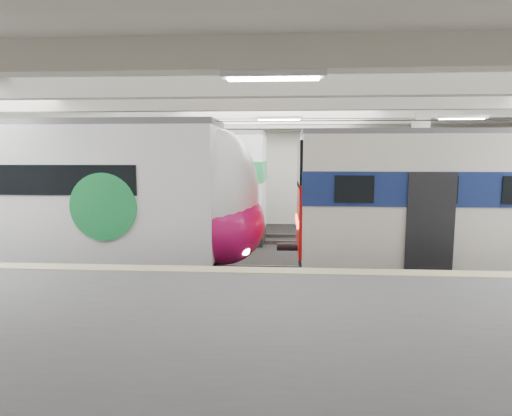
{
  "coord_description": "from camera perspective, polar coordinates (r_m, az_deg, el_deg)",
  "views": [
    {
      "loc": [
        0.18,
        -12.73,
        3.75
      ],
      "look_at": [
        -0.72,
        1.0,
        2.0
      ],
      "focal_mm": 30.0,
      "sensor_mm": 36.0,
      "label": 1
    }
  ],
  "objects": [
    {
      "name": "modern_emu",
      "position": [
        14.75,
        -26.09,
        0.97
      ],
      "size": [
        14.83,
        3.06,
        4.73
      ],
      "color": "white",
      "rests_on": "ground"
    },
    {
      "name": "station_hall",
      "position": [
        11.0,
        2.85,
        4.61
      ],
      "size": [
        36.0,
        24.0,
        5.75
      ],
      "color": "black",
      "rests_on": "ground"
    },
    {
      "name": "far_train",
      "position": [
        20.02,
        -20.4,
        2.97
      ],
      "size": [
        14.78,
        3.19,
        4.68
      ],
      "rotation": [
        0.0,
        0.0,
        -0.01
      ],
      "color": "white",
      "rests_on": "ground"
    }
  ]
}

